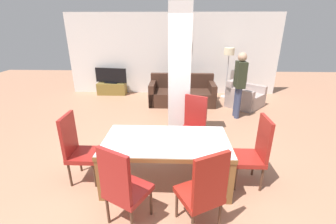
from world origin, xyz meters
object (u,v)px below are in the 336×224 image
(sofa, at_px, (182,94))
(dining_chair_head_right, at_px, (254,150))
(coffee_table, at_px, (182,108))
(floor_lamp, at_px, (229,56))
(dining_chair_near_left, at_px, (123,186))
(dining_chair_head_left, at_px, (78,147))
(bottle, at_px, (184,98))
(standing_person, at_px, (240,81))
(dining_chair_near_right, at_px, (204,190))
(armchair, at_px, (244,97))
(dining_table, at_px, (166,147))
(tv_stand, at_px, (112,89))
(dining_chair_far_right, at_px, (193,124))
(tv_screen, at_px, (111,76))

(sofa, bearing_deg, dining_chair_head_right, 104.68)
(coffee_table, xyz_separation_m, floor_lamp, (1.52, 1.82, 1.13))
(dining_chair_head_right, relative_size, floor_lamp, 0.67)
(dining_chair_near_left, bearing_deg, sofa, 108.98)
(dining_chair_head_left, height_order, coffee_table, dining_chair_head_left)
(bottle, bearing_deg, standing_person, 5.32)
(sofa, bearing_deg, dining_chair_near_right, 91.75)
(floor_lamp, bearing_deg, armchair, -68.13)
(armchair, distance_m, coffee_table, 2.10)
(dining_table, bearing_deg, dining_chair_head_right, 0.00)
(dining_chair_head_right, height_order, standing_person, standing_person)
(bottle, xyz_separation_m, tv_stand, (-2.46, 2.09, -0.35))
(dining_chair_far_right, relative_size, floor_lamp, 0.67)
(dining_chair_head_left, relative_size, bottle, 4.45)
(tv_screen, distance_m, standing_person, 4.36)
(bottle, relative_size, tv_stand, 0.25)
(dining_table, distance_m, dining_chair_far_right, 1.04)
(armchair, bearing_deg, standing_person, 16.06)
(dining_chair_near_left, bearing_deg, tv_screen, 135.40)
(dining_chair_head_right, relative_size, tv_stand, 1.11)
(dining_table, bearing_deg, tv_screen, 114.52)
(dining_table, distance_m, floor_lamp, 4.92)
(dining_chair_far_right, bearing_deg, dining_chair_head_left, 53.60)
(standing_person, bearing_deg, coffee_table, 90.00)
(floor_lamp, height_order, standing_person, standing_person)
(armchair, distance_m, standing_person, 1.21)
(dining_table, xyz_separation_m, dining_chair_head_left, (-1.35, 0.00, -0.02))
(dining_chair_near_right, xyz_separation_m, tv_stand, (-2.60, 5.56, -0.37))
(dining_chair_head_left, bearing_deg, tv_stand, -170.56)
(coffee_table, height_order, tv_stand, coffee_table)
(dining_table, height_order, bottle, dining_table)
(dining_chair_near_left, relative_size, armchair, 0.86)
(dining_chair_head_left, xyz_separation_m, armchair, (3.55, 3.59, -0.30))
(dining_chair_head_right, distance_m, standing_person, 2.77)
(dining_table, height_order, sofa, sofa)
(dining_chair_head_left, xyz_separation_m, coffee_table, (1.65, 2.68, -0.34))
(dining_chair_near_right, distance_m, coffee_table, 3.59)
(dining_table, xyz_separation_m, tv_stand, (-2.13, 4.67, -0.40))
(dining_chair_far_right, distance_m, standing_person, 2.23)
(bottle, height_order, standing_person, standing_person)
(dining_chair_head_left, bearing_deg, dining_table, 90.00)
(tv_screen, bearing_deg, standing_person, 162.30)
(dining_chair_far_right, xyz_separation_m, standing_person, (1.29, 1.78, 0.40))
(dining_chair_far_right, height_order, armchair, dining_chair_far_right)
(tv_screen, relative_size, standing_person, 0.66)
(dining_chair_far_right, distance_m, tv_stand, 4.56)
(armchair, bearing_deg, coffee_table, -21.64)
(dining_chair_head_right, relative_size, armchair, 0.86)
(dining_chair_far_right, bearing_deg, armchair, -96.63)
(dining_table, distance_m, dining_chair_head_left, 1.35)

